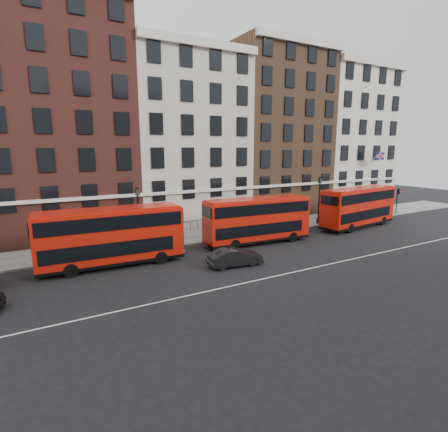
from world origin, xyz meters
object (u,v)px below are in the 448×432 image
traffic_light (398,196)px  bus_d (358,206)px  bus_b (111,236)px  bus_c (257,219)px  car_front (235,257)px

traffic_light → bus_d: bearing=-166.4°
bus_b → bus_d: size_ratio=0.98×
bus_c → traffic_light: 24.07m
bus_b → traffic_light: (36.81, 2.54, 0.12)m
bus_c → traffic_light: bearing=10.0°
bus_b → traffic_light: bearing=6.6°
car_front → traffic_light: (28.91, 6.92, 1.77)m
bus_d → traffic_light: (10.56, 2.55, 0.10)m
bus_d → traffic_light: bearing=6.2°
bus_b → bus_c: (12.88, 0.00, -0.08)m
bus_c → bus_d: 13.37m
bus_b → traffic_light: size_ratio=3.18×
bus_c → traffic_light: size_ratio=3.08×
car_front → bus_c: bearing=-41.4°
bus_c → traffic_light: (23.93, 2.54, 0.20)m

